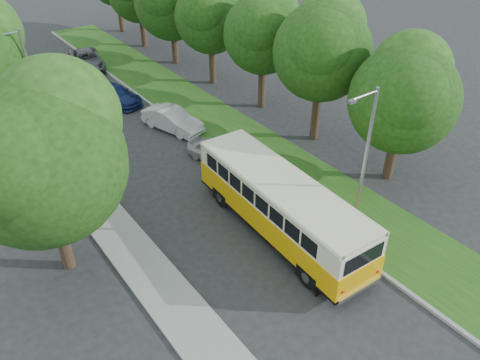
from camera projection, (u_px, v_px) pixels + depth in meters
ground at (251, 247)px, 22.62m from camera, size 120.00×120.00×0.00m
curb at (248, 175)px, 27.67m from camera, size 0.20×70.00×0.15m
grass_verge at (278, 162)px, 28.83m from camera, size 4.50×70.00×0.13m
sidewalk at (115, 230)px, 23.53m from camera, size 2.20×70.00×0.12m
treeline at (131, 25)px, 32.75m from camera, size 24.27×41.91×9.46m
lamppost_near at (363, 165)px, 20.58m from camera, size 1.71×0.16×8.00m
lamppost_far at (31, 85)px, 28.58m from camera, size 1.71×0.16×7.50m
warning_sign at (66, 145)px, 27.36m from camera, size 0.56×0.10×2.50m
vintage_bus at (280, 207)px, 22.60m from camera, size 3.28×10.92×3.21m
car_silver at (215, 152)px, 28.69m from camera, size 2.35×4.12×1.32m
car_white at (172, 120)px, 32.09m from camera, size 2.85×4.89×1.52m
car_blue at (114, 95)px, 35.68m from camera, size 3.38×5.24×1.41m
car_grey at (87, 60)px, 41.78m from camera, size 3.50×5.83×1.51m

